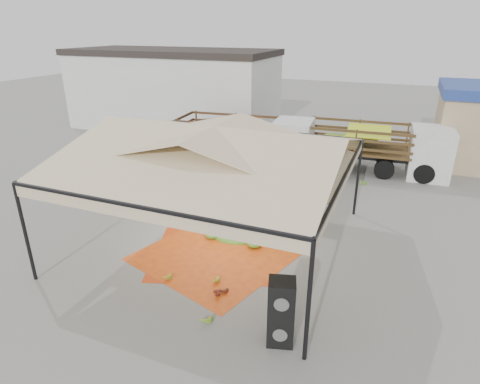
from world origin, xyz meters
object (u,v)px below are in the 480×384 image
at_px(truck_left, 250,135).
at_px(banana_heap, 256,211).
at_px(vendor, 246,176).
at_px(speaker_stack, 281,312).
at_px(truck_right, 381,143).

bearing_deg(truck_left, banana_heap, -72.50).
bearing_deg(truck_left, vendor, -76.26).
bearing_deg(speaker_stack, vendor, 100.77).
height_order(banana_heap, speaker_stack, speaker_stack).
relative_size(speaker_stack, vendor, 0.97).
bearing_deg(truck_right, banana_heap, -118.25).
xyz_separation_m(truck_left, truck_right, (6.54, 1.06, -0.01)).
relative_size(speaker_stack, truck_left, 0.23).
bearing_deg(vendor, truck_right, -124.52).
xyz_separation_m(banana_heap, vendor, (-1.35, 2.45, 0.33)).
bearing_deg(banana_heap, truck_right, 64.74).
distance_m(speaker_stack, truck_left, 13.43).
bearing_deg(truck_right, truck_left, -173.75).
distance_m(vendor, truck_right, 7.43).
height_order(speaker_stack, truck_left, truck_left).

